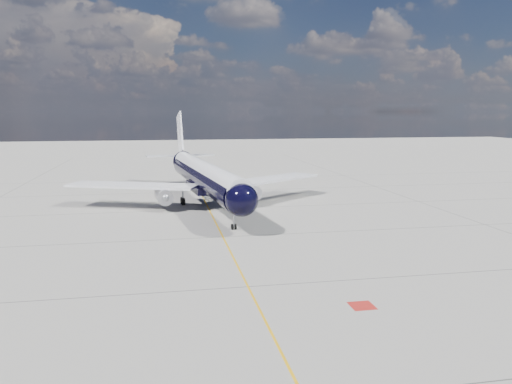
# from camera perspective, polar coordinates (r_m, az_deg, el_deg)

# --- Properties ---
(ground) EXTENTS (320.00, 320.00, 0.00)m
(ground) POSITION_cam_1_polar(r_m,az_deg,el_deg) (70.91, -5.79, -1.20)
(ground) COLOR gray
(ground) RESTS_ON ground
(taxiway_centerline) EXTENTS (0.16, 160.00, 0.01)m
(taxiway_centerline) POSITION_cam_1_polar(r_m,az_deg,el_deg) (66.02, -5.40, -1.96)
(taxiway_centerline) COLOR #DB9C0B
(taxiway_centerline) RESTS_ON ground
(red_marking) EXTENTS (1.60, 1.60, 0.01)m
(red_marking) POSITION_cam_1_polar(r_m,az_deg,el_deg) (34.58, 12.03, -12.59)
(red_marking) COLOR maroon
(red_marking) RESTS_ON ground
(main_airliner) EXTENTS (36.33, 44.49, 12.86)m
(main_airliner) POSITION_cam_1_polar(r_m,az_deg,el_deg) (69.40, -6.04, 1.90)
(main_airliner) COLOR black
(main_airliner) RESTS_ON ground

